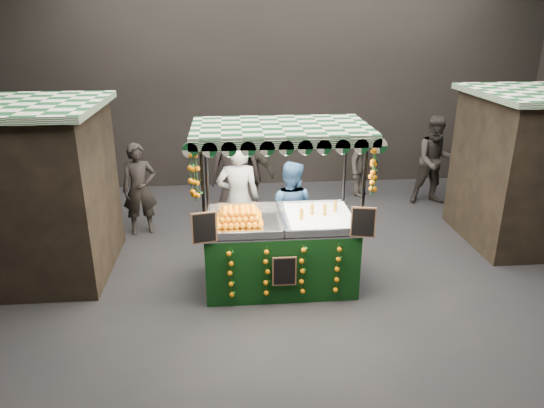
{
  "coord_description": "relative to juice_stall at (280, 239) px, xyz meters",
  "views": [
    {
      "loc": [
        -1.11,
        -6.22,
        3.73
      ],
      "look_at": [
        -0.51,
        0.72,
        1.09
      ],
      "focal_mm": 33.0,
      "sensor_mm": 36.0,
      "label": 1
    }
  ],
  "objects": [
    {
      "name": "ground",
      "position": [
        0.43,
        -0.24,
        -0.74
      ],
      "size": [
        12.0,
        12.0,
        0.0
      ],
      "primitive_type": "plane",
      "color": "black",
      "rests_on": "ground"
    },
    {
      "name": "market_hall",
      "position": [
        0.43,
        -0.24,
        2.64
      ],
      "size": [
        12.1,
        10.1,
        5.05
      ],
      "color": "black",
      "rests_on": "ground"
    },
    {
      "name": "neighbour_stall_left",
      "position": [
        -3.97,
        0.76,
        0.57
      ],
      "size": [
        3.0,
        2.2,
        2.6
      ],
      "color": "black",
      "rests_on": "ground"
    },
    {
      "name": "juice_stall",
      "position": [
        0.0,
        0.0,
        0.0
      ],
      "size": [
        2.45,
        1.44,
        2.37
      ],
      "color": "black",
      "rests_on": "ground"
    },
    {
      "name": "vendor_grey",
      "position": [
        -0.57,
        1.1,
        0.21
      ],
      "size": [
        0.7,
        0.47,
        1.9
      ],
      "rotation": [
        0.0,
        0.0,
        3.12
      ],
      "color": "gray",
      "rests_on": "ground"
    },
    {
      "name": "vendor_blue",
      "position": [
        0.24,
        0.87,
        0.08
      ],
      "size": [
        0.97,
        0.87,
        1.63
      ],
      "rotation": [
        0.0,
        0.0,
        2.75
      ],
      "color": "navy",
      "rests_on": "ground"
    },
    {
      "name": "shopper_0",
      "position": [
        -2.31,
        2.12,
        0.09
      ],
      "size": [
        0.68,
        0.53,
        1.66
      ],
      "rotation": [
        0.0,
        0.0,
        0.23
      ],
      "color": "black",
      "rests_on": "ground"
    },
    {
      "name": "shopper_1",
      "position": [
        3.54,
        3.15,
        0.18
      ],
      "size": [
        0.94,
        0.75,
        1.84
      ],
      "rotation": [
        0.0,
        0.0,
        -0.06
      ],
      "color": "#2B2723",
      "rests_on": "ground"
    },
    {
      "name": "shopper_2",
      "position": [
        -0.27,
        2.92,
        0.09
      ],
      "size": [
        1.04,
        0.82,
        1.65
      ],
      "rotation": [
        0.0,
        0.0,
        2.64
      ],
      "color": "#2B2723",
      "rests_on": "ground"
    },
    {
      "name": "shopper_3",
      "position": [
        2.17,
        3.72,
        0.04
      ],
      "size": [
        1.07,
        1.16,
        1.57
      ],
      "rotation": [
        0.0,
        0.0,
        0.92
      ],
      "color": "#2D2824",
      "rests_on": "ground"
    },
    {
      "name": "shopper_4",
      "position": [
        -0.59,
        2.7,
        0.23
      ],
      "size": [
        0.95,
        0.62,
        1.94
      ],
      "rotation": [
        0.0,
        0.0,
        3.15
      ],
      "color": "black",
      "rests_on": "ground"
    }
  ]
}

